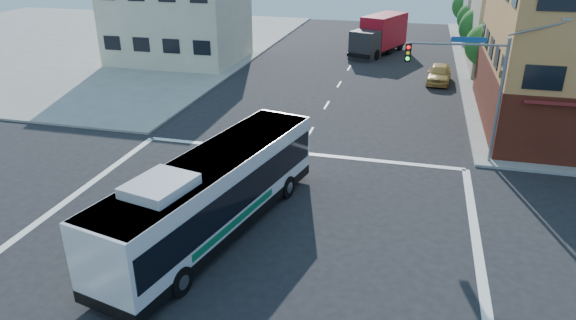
# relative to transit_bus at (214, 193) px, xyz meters

# --- Properties ---
(ground) EXTENTS (120.00, 120.00, 0.00)m
(ground) POSITION_rel_transit_bus_xyz_m (1.42, -0.18, -1.88)
(ground) COLOR black
(ground) RESTS_ON ground
(sidewalk_nw) EXTENTS (50.00, 50.00, 0.15)m
(sidewalk_nw) POSITION_rel_transit_bus_xyz_m (-33.58, 34.82, -1.81)
(sidewalk_nw) COLOR gray
(sidewalk_nw) RESTS_ON ground
(building_east_near) EXTENTS (12.06, 10.06, 9.00)m
(building_east_near) POSITION_rel_transit_bus_xyz_m (18.40, 33.80, 2.62)
(building_east_near) COLOR #B9A58D
(building_east_near) RESTS_ON ground
(building_west) EXTENTS (12.06, 10.06, 8.00)m
(building_west) POSITION_rel_transit_bus_xyz_m (-15.60, 29.80, 2.12)
(building_west) COLOR beige
(building_west) RESTS_ON ground
(signal_mast_ne) EXTENTS (7.91, 1.13, 8.07)m
(signal_mast_ne) POSITION_rel_transit_bus_xyz_m (10.50, 10.44, 3.10)
(signal_mast_ne) COLOR slate
(signal_mast_ne) RESTS_ON ground
(street_tree_a) EXTENTS (3.60, 3.60, 5.53)m
(street_tree_a) POSITION_rel_transit_bus_xyz_m (13.32, 27.75, 1.71)
(street_tree_a) COLOR #362413
(street_tree_a) RESTS_ON ground
(street_tree_b) EXTENTS (3.80, 3.80, 5.79)m
(street_tree_b) POSITION_rel_transit_bus_xyz_m (13.32, 35.75, 1.87)
(street_tree_b) COLOR #362413
(street_tree_b) RESTS_ON ground
(street_tree_c) EXTENTS (3.40, 3.40, 5.29)m
(street_tree_c) POSITION_rel_transit_bus_xyz_m (13.32, 43.75, 1.58)
(street_tree_c) COLOR #362413
(street_tree_c) RESTS_ON ground
(street_tree_d) EXTENTS (4.00, 4.00, 6.03)m
(street_tree_d) POSITION_rel_transit_bus_xyz_m (13.32, 51.75, 2.00)
(street_tree_d) COLOR #362413
(street_tree_d) RESTS_ON ground
(transit_bus) EXTENTS (5.58, 13.30, 3.85)m
(transit_bus) POSITION_rel_transit_bus_xyz_m (0.00, 0.00, 0.00)
(transit_bus) COLOR black
(transit_bus) RESTS_ON ground
(box_truck) EXTENTS (5.55, 9.18, 3.98)m
(box_truck) POSITION_rel_transit_bus_xyz_m (3.54, 37.85, 0.05)
(box_truck) COLOR #26252A
(box_truck) RESTS_ON ground
(parked_car) EXTENTS (2.29, 4.86, 1.61)m
(parked_car) POSITION_rel_transit_bus_xyz_m (9.67, 27.49, -1.08)
(parked_car) COLOR #D8AD54
(parked_car) RESTS_ON ground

